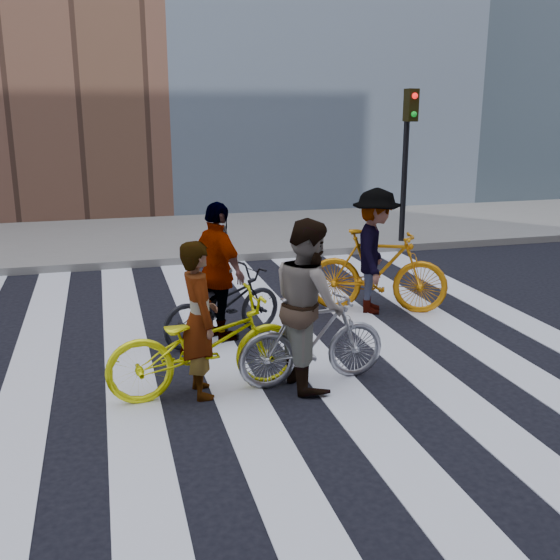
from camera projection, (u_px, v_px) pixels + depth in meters
name	position (u px, v px, depth m)	size (l,w,h in m)	color
ground	(265.00, 356.00, 8.12)	(100.00, 100.00, 0.00)	black
sidewalk_far	(186.00, 236.00, 15.09)	(100.00, 5.00, 0.15)	gray
zebra_crosswalk	(265.00, 355.00, 8.12)	(8.25, 10.00, 0.01)	silver
traffic_signal	(408.00, 141.00, 13.60)	(0.22, 0.42, 3.33)	black
bike_yellow_left	(205.00, 345.00, 6.93)	(0.73, 2.09, 1.10)	#F8FD0E
bike_silver_mid	(312.00, 340.00, 7.20)	(0.48, 1.70, 1.02)	#9899A1
bike_yellow_right	(377.00, 271.00, 9.71)	(0.58, 2.07, 1.24)	orange
bike_dark_rear	(223.00, 305.00, 8.56)	(0.63, 1.80, 0.94)	black
rider_left	(199.00, 319.00, 6.84)	(0.61, 0.40, 1.68)	slate
rider_mid	(309.00, 303.00, 7.08)	(0.91, 0.71, 1.86)	slate
rider_right	(375.00, 251.00, 9.62)	(1.20, 0.69, 1.85)	slate
rider_rear	(218.00, 273.00, 8.43)	(1.07, 0.45, 1.83)	slate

